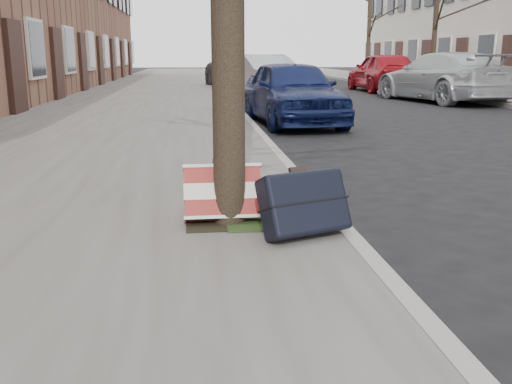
{
  "coord_description": "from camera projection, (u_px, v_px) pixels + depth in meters",
  "views": [
    {
      "loc": [
        -2.36,
        -3.17,
        1.38
      ],
      "look_at": [
        -1.92,
        0.8,
        0.41
      ],
      "focal_mm": 40.0,
      "sensor_mm": 36.0,
      "label": 1
    }
  ],
  "objects": [
    {
      "name": "near_sidewalk",
      "position": [
        149.0,
        98.0,
        17.71
      ],
      "size": [
        5.0,
        70.0,
        0.12
      ],
      "primitive_type": "cube",
      "color": "slate",
      "rests_on": "ground"
    },
    {
      "name": "far_sidewalk",
      "position": [
        499.0,
        95.0,
        18.95
      ],
      "size": [
        4.0,
        70.0,
        0.12
      ],
      "primitive_type": "cube",
      "color": "gray",
      "rests_on": "ground"
    },
    {
      "name": "dirt_patch",
      "position": [
        240.0,
        215.0,
        4.55
      ],
      "size": [
        0.85,
        0.85,
        0.02
      ],
      "primitive_type": "cube",
      "color": "black",
      "rests_on": "near_sidewalk"
    },
    {
      "name": "suitcase_red",
      "position": [
        223.0,
        193.0,
        4.34
      ],
      "size": [
        0.58,
        0.32,
        0.44
      ],
      "primitive_type": "cube",
      "rotation": [
        -0.42,
        0.0,
        0.01
      ],
      "color": "maroon",
      "rests_on": "near_sidewalk"
    },
    {
      "name": "suitcase_navy",
      "position": [
        304.0,
        203.0,
        3.98
      ],
      "size": [
        0.71,
        0.57,
        0.49
      ],
      "primitive_type": "cube",
      "rotation": [
        -0.42,
        0.0,
        0.37
      ],
      "color": "black",
      "rests_on": "near_sidewalk"
    },
    {
      "name": "car_near_front",
      "position": [
        292.0,
        92.0,
        11.38
      ],
      "size": [
        1.84,
        3.9,
        1.29
      ],
      "primitive_type": "imported",
      "rotation": [
        0.0,
        0.0,
        0.08
      ],
      "color": "#101943",
      "rests_on": "ground"
    },
    {
      "name": "car_near_mid",
      "position": [
        265.0,
        77.0,
        17.82
      ],
      "size": [
        2.51,
        4.4,
        1.37
      ],
      "primitive_type": "imported",
      "rotation": [
        0.0,
        0.0,
        0.27
      ],
      "color": "#ACAEB4",
      "rests_on": "ground"
    },
    {
      "name": "car_near_back",
      "position": [
        243.0,
        72.0,
        22.63
      ],
      "size": [
        3.03,
        5.27,
        1.38
      ],
      "primitive_type": "imported",
      "rotation": [
        0.0,
        0.0,
        0.15
      ],
      "color": "#393A3E",
      "rests_on": "ground"
    },
    {
      "name": "car_far_front",
      "position": [
        442.0,
        77.0,
        16.74
      ],
      "size": [
        2.93,
        5.25,
        1.44
      ],
      "primitive_type": "imported",
      "rotation": [
        0.0,
        0.0,
        3.34
      ],
      "color": "#B0B4B8",
      "rests_on": "ground"
    },
    {
      "name": "car_far_back",
      "position": [
        382.0,
        72.0,
        21.32
      ],
      "size": [
        1.77,
        4.32,
        1.47
      ],
      "primitive_type": "imported",
      "rotation": [
        0.0,
        0.0,
        3.15
      ],
      "color": "maroon",
      "rests_on": "ground"
    },
    {
      "name": "tree_far_b",
      "position": [
        435.0,
        26.0,
        22.32
      ],
      "size": [
        0.2,
        0.2,
        4.65
      ],
      "primitive_type": "cylinder",
      "color": "black",
      "rests_on": "far_sidewalk"
    },
    {
      "name": "tree_far_c",
      "position": [
        369.0,
        29.0,
        30.58
      ],
      "size": [
        0.22,
        0.22,
        5.19
      ],
      "primitive_type": "cylinder",
      "color": "black",
      "rests_on": "far_sidewalk"
    }
  ]
}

